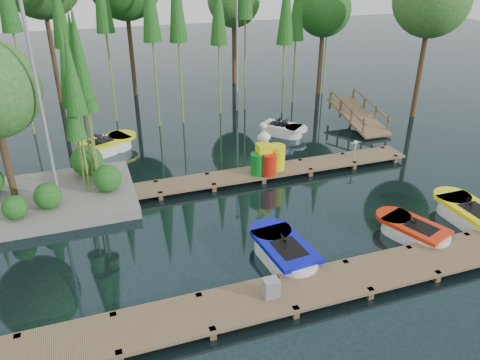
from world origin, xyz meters
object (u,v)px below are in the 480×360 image
object	(u,v)px
drum_cluster	(265,159)
yellow_barrel	(277,157)
utility_cabinet	(271,288)
island	(19,119)
boat_yellow_far	(106,145)
boat_blue	(284,252)
boat_red	(413,232)

from	to	relation	value
drum_cluster	yellow_barrel	bearing A→B (deg)	14.94
yellow_barrel	utility_cabinet	bearing A→B (deg)	-114.29
island	boat_yellow_far	size ratio (longest dim) A/B	2.21
boat_blue	boat_yellow_far	size ratio (longest dim) A/B	0.95
island	drum_cluster	size ratio (longest dim) A/B	3.43
boat_blue	yellow_barrel	size ratio (longest dim) A/B	2.88
drum_cluster	boat_red	bearing A→B (deg)	-62.43
boat_red	boat_yellow_far	distance (m)	13.50
utility_cabinet	yellow_barrel	xyz separation A→B (m)	(3.16, 7.00, 0.26)
island	drum_cluster	bearing A→B (deg)	-6.35
boat_blue	utility_cabinet	xyz separation A→B (m)	(-1.11, -1.65, 0.27)
island	boat_red	bearing A→B (deg)	-29.54
boat_yellow_far	boat_blue	bearing A→B (deg)	-74.02
boat_red	utility_cabinet	distance (m)	5.63
boat_blue	yellow_barrel	xyz separation A→B (m)	(2.05, 5.35, 0.53)
boat_blue	boat_red	xyz separation A→B (m)	(4.34, -0.28, -0.03)
utility_cabinet	drum_cluster	xyz separation A→B (m)	(2.59, 6.85, 0.33)
island	boat_blue	world-z (taller)	island
utility_cabinet	boat_yellow_far	bearing A→B (deg)	104.67
utility_cabinet	drum_cluster	size ratio (longest dim) A/B	0.25
island	boat_yellow_far	world-z (taller)	island
boat_red	utility_cabinet	bearing A→B (deg)	173.17
drum_cluster	utility_cabinet	bearing A→B (deg)	-110.70
boat_blue	drum_cluster	distance (m)	5.44
boat_red	drum_cluster	size ratio (longest dim) A/B	1.38
boat_red	yellow_barrel	world-z (taller)	yellow_barrel
island	yellow_barrel	distance (m)	9.39
boat_yellow_far	yellow_barrel	world-z (taller)	boat_yellow_far
boat_red	island	bearing A→B (deg)	129.52
island	boat_yellow_far	distance (m)	5.69
yellow_barrel	island	bearing A→B (deg)	175.00
boat_blue	boat_yellow_far	distance (m)	11.01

